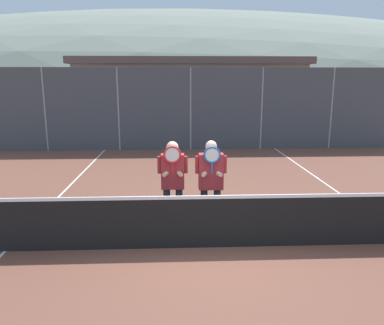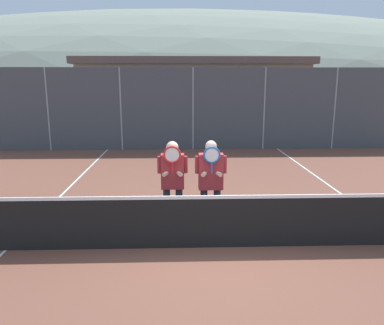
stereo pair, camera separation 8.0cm
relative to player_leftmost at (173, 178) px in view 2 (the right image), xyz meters
The scene contains 12 objects.
ground_plane 1.46m from the player_leftmost, 49.85° to the right, with size 120.00×120.00×0.00m, color brown.
hill_distant 54.62m from the player_leftmost, 89.29° to the left, with size 123.75×68.75×24.06m.
clubhouse_building 15.44m from the player_leftmost, 86.56° to the left, with size 12.69×5.50×3.91m.
fence_back 8.34m from the player_leftmost, 85.32° to the left, with size 17.19×0.06×3.24m.
tennis_net 1.18m from the player_leftmost, 49.85° to the right, with size 9.32×0.09×1.02m.
court_line_left_sideline 3.68m from the player_leftmost, 141.71° to the left, with size 0.05×16.00×0.01m, color white.
court_line_right_sideline 4.79m from the player_leftmost, 27.94° to the left, with size 0.05×16.00×0.01m, color white.
player_leftmost is the anchor object (origin of this frame).
player_center_left 0.70m from the player_leftmost, ahead, with size 0.58×0.34×1.72m.
car_far_left 11.68m from the player_leftmost, 111.98° to the left, with size 4.62×2.05×1.87m.
car_left_of_center 10.55m from the player_leftmost, 84.26° to the left, with size 4.57×2.02×1.84m.
car_center 12.57m from the player_leftmost, 59.16° to the left, with size 4.55×1.91×1.67m.
Camera 2 is at (-0.55, -5.86, 2.79)m, focal length 35.00 mm.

